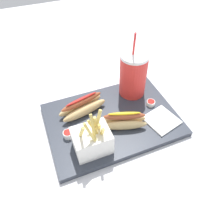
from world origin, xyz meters
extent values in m
cube|color=silver|center=(0.00, 0.00, -0.01)|extent=(2.40, 2.40, 0.02)
cube|color=#2D333D|center=(0.00, 0.00, 0.01)|extent=(0.45, 0.32, 0.02)
cylinder|color=red|center=(-0.12, -0.10, 0.10)|extent=(0.10, 0.10, 0.16)
cylinder|color=white|center=(-0.12, -0.10, 0.18)|extent=(0.10, 0.10, 0.01)
cylinder|color=red|center=(-0.12, -0.10, 0.23)|extent=(0.01, 0.02, 0.09)
cube|color=white|center=(0.10, 0.09, 0.06)|extent=(0.11, 0.09, 0.08)
cube|color=#E5C660|center=(0.08, 0.09, 0.11)|extent=(0.02, 0.04, 0.07)
cube|color=#E5C660|center=(0.13, 0.10, 0.12)|extent=(0.01, 0.04, 0.09)
cube|color=#E5C660|center=(0.09, 0.10, 0.11)|extent=(0.03, 0.03, 0.07)
cube|color=#E5C660|center=(0.09, 0.09, 0.12)|extent=(0.01, 0.02, 0.08)
cube|color=#E5C660|center=(0.10, 0.11, 0.13)|extent=(0.01, 0.04, 0.09)
cube|color=#E5C660|center=(0.08, 0.10, 0.13)|extent=(0.04, 0.02, 0.09)
cube|color=#E5C660|center=(0.11, 0.12, 0.13)|extent=(0.03, 0.02, 0.09)
cube|color=#E5C660|center=(0.08, 0.11, 0.11)|extent=(0.01, 0.04, 0.07)
ellipsoid|color=#DBB775|center=(-0.03, 0.04, 0.04)|extent=(0.15, 0.07, 0.04)
ellipsoid|color=#DBB775|center=(-0.02, 0.06, 0.04)|extent=(0.15, 0.07, 0.04)
ellipsoid|color=#994728|center=(-0.02, 0.05, 0.07)|extent=(0.14, 0.07, 0.02)
ellipsoid|color=gold|center=(-0.02, 0.05, 0.08)|extent=(0.10, 0.04, 0.01)
ellipsoid|color=#DBB775|center=(0.09, -0.08, 0.04)|extent=(0.17, 0.07, 0.04)
ellipsoid|color=#DBB775|center=(0.08, -0.05, 0.04)|extent=(0.17, 0.07, 0.04)
ellipsoid|color=#994728|center=(0.09, -0.07, 0.07)|extent=(0.16, 0.06, 0.02)
ellipsoid|color=red|center=(0.09, -0.07, 0.08)|extent=(0.12, 0.04, 0.01)
cylinder|color=white|center=(-0.16, -0.01, 0.03)|extent=(0.03, 0.03, 0.02)
cylinder|color=#B2140F|center=(-0.16, -0.01, 0.03)|extent=(0.03, 0.03, 0.01)
cylinder|color=white|center=(0.16, 0.02, 0.03)|extent=(0.03, 0.03, 0.02)
cylinder|color=#B2140F|center=(0.16, 0.02, 0.04)|extent=(0.03, 0.03, 0.01)
cube|color=white|center=(-0.15, 0.08, 0.02)|extent=(0.12, 0.12, 0.01)
camera|label=1|loc=(0.19, 0.46, 0.59)|focal=34.53mm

